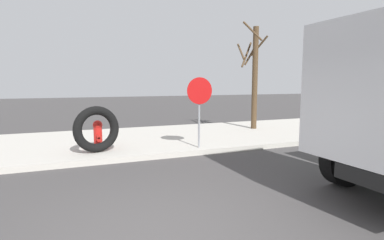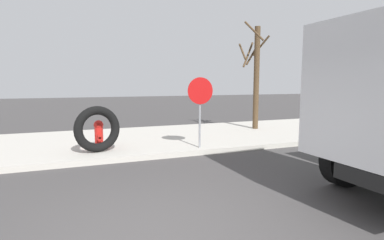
# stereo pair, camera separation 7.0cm
# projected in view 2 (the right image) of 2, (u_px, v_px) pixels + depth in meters

# --- Properties ---
(ground_plane) EXTENTS (80.00, 80.00, 0.00)m
(ground_plane) POSITION_uv_depth(u_px,v_px,m) (153.00, 240.00, 3.94)
(ground_plane) COLOR #423F3F
(sidewalk_curb) EXTENTS (36.00, 5.00, 0.15)m
(sidewalk_curb) POSITION_uv_depth(u_px,v_px,m) (105.00, 142.00, 9.95)
(sidewalk_curb) COLOR #BCB7AD
(sidewalk_curb) RESTS_ON ground
(fire_hydrant) EXTENTS (0.27, 0.61, 0.81)m
(fire_hydrant) POSITION_uv_depth(u_px,v_px,m) (99.00, 133.00, 8.69)
(fire_hydrant) COLOR red
(fire_hydrant) RESTS_ON sidewalk_curb
(loose_tire) EXTENTS (1.28, 0.59, 1.26)m
(loose_tire) POSITION_uv_depth(u_px,v_px,m) (97.00, 129.00, 8.18)
(loose_tire) COLOR black
(loose_tire) RESTS_ON sidewalk_curb
(stop_sign) EXTENTS (0.76, 0.08, 2.02)m
(stop_sign) POSITION_uv_depth(u_px,v_px,m) (200.00, 99.00, 8.61)
(stop_sign) COLOR gray
(stop_sign) RESTS_ON sidewalk_curb
(bare_tree) EXTENTS (1.31, 1.35, 4.24)m
(bare_tree) POSITION_uv_depth(u_px,v_px,m) (256.00, 74.00, 12.17)
(bare_tree) COLOR #4C3823
(bare_tree) RESTS_ON sidewalk_curb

